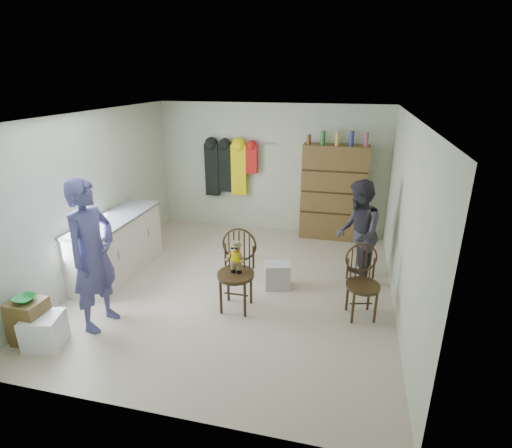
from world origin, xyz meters
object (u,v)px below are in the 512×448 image
(dresser, at_px, (334,192))
(counter, at_px, (117,245))
(chair_front, at_px, (237,264))
(chair_far, at_px, (362,279))

(dresser, bearing_deg, counter, -144.31)
(counter, height_order, chair_front, chair_front)
(counter, relative_size, chair_far, 1.91)
(counter, xyz_separation_m, chair_front, (2.11, -0.53, 0.16))
(counter, xyz_separation_m, chair_far, (3.73, -0.33, 0.05))
(chair_front, distance_m, dresser, 3.04)
(chair_far, distance_m, dresser, 2.71)
(counter, bearing_deg, dresser, 35.69)
(chair_front, relative_size, dresser, 0.53)
(chair_far, height_order, dresser, dresser)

